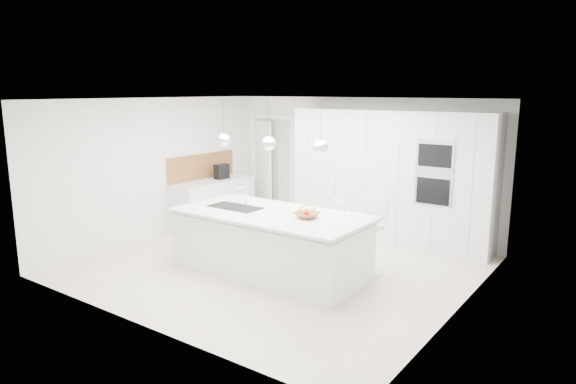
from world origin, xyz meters
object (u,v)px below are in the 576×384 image
Objects in this scene: fruit_bowl at (307,215)px; espresso_machine at (222,171)px; island_base at (270,245)px; bar_stool_left at (334,234)px; bar_stool_right at (371,237)px.

fruit_bowl is 3.53m from espresso_machine.
island_base is 2.81× the size of bar_stool_left.
bar_stool_right is at bearing -6.82° from espresso_machine.
bar_stool_left is (0.01, 0.73, -0.44)m from fruit_bowl.
fruit_bowl is 1.12× the size of espresso_machine.
island_base is at bearing -27.28° from espresso_machine.
bar_stool_left reaches higher than island_base.
island_base is 8.49× the size of fruit_bowl.
bar_stool_right is at bearing 49.12° from fruit_bowl.
fruit_bowl is 1.03m from bar_stool_right.
island_base is at bearing -103.12° from bar_stool_left.
bar_stool_right is (0.61, -0.01, 0.06)m from bar_stool_left.
fruit_bowl is at bearing -134.28° from bar_stool_right.
bar_stool_left reaches higher than fruit_bowl.
espresso_machine is at bearing -172.86° from bar_stool_left.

